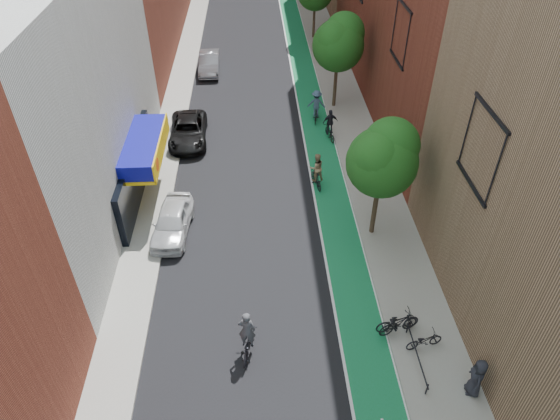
{
  "coord_description": "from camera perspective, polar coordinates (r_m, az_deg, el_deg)",
  "views": [
    {
      "loc": [
        -0.18,
        -9.02,
        17.16
      ],
      "look_at": [
        0.89,
        10.32,
        1.5
      ],
      "focal_mm": 32.0,
      "sensor_mm": 36.0,
      "label": 1
    }
  ],
  "objects": [
    {
      "name": "bike_lane",
      "position": [
        39.22,
        3.35,
        12.95
      ],
      "size": [
        2.0,
        68.0,
        0.01
      ],
      "primitive_type": "cube",
      "color": "#12692D",
      "rests_on": "ground"
    },
    {
      "name": "sidewalk_left",
      "position": [
        39.4,
        -11.62,
        12.45
      ],
      "size": [
        2.0,
        68.0,
        0.15
      ],
      "primitive_type": "cube",
      "color": "gray",
      "rests_on": "ground"
    },
    {
      "name": "sidewalk_right",
      "position": [
        39.53,
        7.05,
        13.05
      ],
      "size": [
        3.0,
        68.0,
        0.15
      ],
      "primitive_type": "cube",
      "color": "gray",
      "rests_on": "ground"
    },
    {
      "name": "building_left_white",
      "position": [
        27.78,
        -26.31,
        11.2
      ],
      "size": [
        8.0,
        20.0,
        12.0
      ],
      "primitive_type": "cube",
      "color": "silver",
      "rests_on": "ground"
    },
    {
      "name": "tree_near",
      "position": [
        23.51,
        11.75,
        5.93
      ],
      "size": [
        3.4,
        3.36,
        6.42
      ],
      "color": "#332619",
      "rests_on": "ground"
    },
    {
      "name": "tree_mid",
      "position": [
        35.72,
        6.76,
        18.61
      ],
      "size": [
        3.55,
        3.53,
        6.74
      ],
      "color": "#332619",
      "rests_on": "ground"
    },
    {
      "name": "parked_car_white",
      "position": [
        26.02,
        -12.22,
        -1.27
      ],
      "size": [
        2.08,
        4.42,
        1.46
      ],
      "primitive_type": "imported",
      "rotation": [
        0.0,
        0.0,
        -0.08
      ],
      "color": "silver",
      "rests_on": "ground"
    },
    {
      "name": "parked_car_black",
      "position": [
        33.53,
        -10.46,
        8.89
      ],
      "size": [
        2.53,
        5.17,
        1.41
      ],
      "primitive_type": "imported",
      "rotation": [
        0.0,
        0.0,
        0.04
      ],
      "color": "black",
      "rests_on": "ground"
    },
    {
      "name": "parked_car_silver",
      "position": [
        43.34,
        -8.08,
        16.34
      ],
      "size": [
        1.67,
        4.6,
        1.51
      ],
      "primitive_type": "imported",
      "rotation": [
        0.0,
        0.0,
        0.02
      ],
      "color": "gray",
      "rests_on": "ground"
    },
    {
      "name": "cyclist_lead",
      "position": [
        20.44,
        -3.75,
        -14.57
      ],
      "size": [
        0.95,
        1.99,
        2.24
      ],
      "rotation": [
        0.0,
        0.0,
        2.99
      ],
      "color": "black",
      "rests_on": "ground"
    },
    {
      "name": "cyclist_lane_near",
      "position": [
        28.68,
        4.17,
        4.29
      ],
      "size": [
        0.98,
        1.73,
        2.09
      ],
      "rotation": [
        0.0,
        0.0,
        3.38
      ],
      "color": "black",
      "rests_on": "ground"
    },
    {
      "name": "cyclist_lane_mid",
      "position": [
        33.34,
        5.73,
        9.32
      ],
      "size": [
        1.06,
        1.75,
        2.05
      ],
      "rotation": [
        0.0,
        0.0,
        3.34
      ],
      "color": "black",
      "rests_on": "ground"
    },
    {
      "name": "cyclist_lane_far",
      "position": [
        35.27,
        4.18,
        11.68
      ],
      "size": [
        1.34,
        1.64,
        2.25
      ],
      "rotation": [
        0.0,
        0.0,
        2.95
      ],
      "color": "black",
      "rests_on": "ground"
    },
    {
      "name": "parked_bike_near",
      "position": [
        21.41,
        16.16,
        -14.12
      ],
      "size": [
        1.64,
        0.85,
        0.82
      ],
      "primitive_type": "imported",
      "rotation": [
        0.0,
        0.0,
        1.78
      ],
      "color": "black",
      "rests_on": "sidewalk_right"
    },
    {
      "name": "parked_bike_mid",
      "position": [
        21.52,
        13.4,
        -12.56
      ],
      "size": [
        1.83,
        0.95,
        1.06
      ],
      "primitive_type": "imported",
      "rotation": [
        0.0,
        0.0,
        1.84
      ],
      "color": "black",
      "rests_on": "sidewalk_right"
    },
    {
      "name": "parked_bike_far",
      "position": [
        21.63,
        13.29,
        -12.31
      ],
      "size": [
        1.97,
        0.97,
        0.99
      ],
      "primitive_type": "imported",
      "rotation": [
        0.0,
        0.0,
        1.75
      ],
      "color": "black",
      "rests_on": "sidewalk_right"
    },
    {
      "name": "pedestrian",
      "position": [
        20.4,
        21.58,
        -17.37
      ],
      "size": [
        0.74,
        0.98,
        1.79
      ],
      "primitive_type": "imported",
      "rotation": [
        0.0,
        0.0,
        -1.79
      ],
      "color": "black",
      "rests_on": "sidewalk_right"
    }
  ]
}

